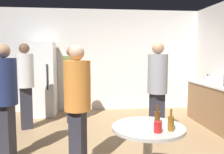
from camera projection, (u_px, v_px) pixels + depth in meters
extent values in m
cube|color=#9E7C56|center=(116.00, 150.00, 3.76)|extent=(5.20, 5.20, 0.10)
cube|color=silver|center=(104.00, 60.00, 6.22)|extent=(5.32, 0.06, 2.70)
cube|color=white|center=(41.00, 79.00, 5.67)|extent=(0.70, 0.65, 1.80)
cube|color=#262628|center=(47.00, 77.00, 5.35)|extent=(0.03, 0.03, 0.60)
cube|color=olive|center=(224.00, 108.00, 4.63)|extent=(0.60, 2.03, 0.86)
cylinder|color=#B2B2B7|center=(207.00, 79.00, 5.15)|extent=(0.17, 0.17, 0.14)
sphere|color=black|center=(208.00, 75.00, 5.14)|extent=(0.04, 0.04, 0.04)
cone|color=#B2B2B7|center=(212.00, 78.00, 5.16)|extent=(0.09, 0.04, 0.06)
cylinder|color=beige|center=(148.00, 128.00, 2.52)|extent=(0.80, 0.80, 0.03)
cylinder|color=#8C5919|center=(171.00, 124.00, 2.36)|extent=(0.06, 0.06, 0.15)
cylinder|color=#8C5919|center=(171.00, 113.00, 2.35)|extent=(0.02, 0.02, 0.08)
cylinder|color=#593314|center=(157.00, 118.00, 2.56)|extent=(0.06, 0.06, 0.15)
cylinder|color=#593314|center=(157.00, 108.00, 2.55)|extent=(0.02, 0.02, 0.08)
cylinder|color=red|center=(158.00, 127.00, 2.31)|extent=(0.08, 0.08, 0.11)
cube|color=#2D2D38|center=(26.00, 108.00, 4.67)|extent=(0.27, 0.24, 0.85)
cylinder|color=white|center=(25.00, 71.00, 4.59)|extent=(0.44, 0.44, 0.68)
sphere|color=brown|center=(24.00, 48.00, 4.55)|extent=(0.20, 0.20, 0.20)
cube|color=#2D2D38|center=(78.00, 140.00, 2.99)|extent=(0.24, 0.26, 0.80)
cylinder|color=orange|center=(77.00, 86.00, 2.92)|extent=(0.44, 0.44, 0.64)
sphere|color=#D8AD8C|center=(77.00, 53.00, 2.87)|extent=(0.19, 0.19, 0.19)
cube|color=#2D2D38|center=(157.00, 117.00, 4.01)|extent=(0.25, 0.21, 0.85)
cylinder|color=gray|center=(158.00, 74.00, 3.93)|extent=(0.40, 0.40, 0.67)
sphere|color=tan|center=(158.00, 48.00, 3.89)|extent=(0.20, 0.20, 0.20)
cube|color=#2D2D38|center=(72.00, 104.00, 5.13)|extent=(0.24, 0.19, 0.83)
cylinder|color=olive|center=(71.00, 71.00, 5.06)|extent=(0.37, 0.37, 0.65)
sphere|color=#8C6647|center=(71.00, 51.00, 5.02)|extent=(0.20, 0.20, 0.20)
cube|color=#2D2D38|center=(7.00, 133.00, 3.26)|extent=(0.21, 0.25, 0.82)
cylinder|color=navy|center=(4.00, 81.00, 3.19)|extent=(0.39, 0.39, 0.65)
sphere|color=tan|center=(3.00, 51.00, 3.14)|extent=(0.19, 0.19, 0.19)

